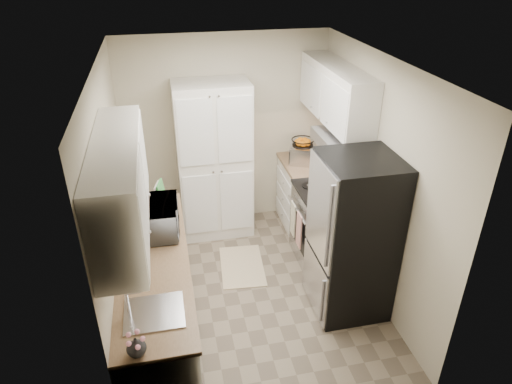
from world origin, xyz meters
TOP-DOWN VIEW (x-y plane):
  - ground at (0.00, 0.00)m, footprint 3.20×3.20m
  - room_shell at (-0.02, -0.01)m, footprint 2.64×3.24m
  - pantry_cabinet at (-0.20, 1.32)m, footprint 0.90×0.55m
  - base_cabinet_left at (-0.99, -0.43)m, footprint 0.60×2.30m
  - countertop_left at (-0.99, -0.43)m, footprint 0.63×2.33m
  - base_cabinet_right at (0.99, 1.19)m, footprint 0.60×0.80m
  - countertop_right at (0.99, 1.19)m, footprint 0.63×0.83m
  - electric_range at (0.97, 0.39)m, footprint 0.71×0.78m
  - refrigerator at (0.94, -0.41)m, footprint 0.70×0.72m
  - microwave at (-0.91, -0.01)m, footprint 0.40×0.57m
  - wine_bottle at (-1.05, 0.40)m, footprint 0.09×0.09m
  - flower_vase at (-1.11, -1.52)m, footprint 0.17×0.17m
  - cutting_board at (-0.87, 0.51)m, footprint 0.07×0.21m
  - toaster_oven at (0.94, 1.27)m, footprint 0.44×0.48m
  - fruit_basket at (0.92, 1.25)m, footprint 0.36×0.36m
  - kitchen_mat at (-0.03, 0.44)m, footprint 0.56×0.84m

SIDE VIEW (x-z plane):
  - ground at x=0.00m, z-range 0.00..0.00m
  - kitchen_mat at x=-0.03m, z-range 0.00..0.01m
  - base_cabinet_left at x=-0.99m, z-range 0.00..0.88m
  - base_cabinet_right at x=0.99m, z-range 0.00..0.88m
  - electric_range at x=0.97m, z-range -0.09..1.04m
  - refrigerator at x=0.94m, z-range 0.00..1.70m
  - countertop_left at x=-0.99m, z-range 0.88..0.92m
  - countertop_right at x=0.99m, z-range 0.88..0.92m
  - flower_vase at x=-1.11m, z-range 0.92..1.06m
  - pantry_cabinet at x=-0.20m, z-range 0.00..2.00m
  - toaster_oven at x=0.94m, z-range 0.92..1.15m
  - cutting_board at x=-0.87m, z-range 0.92..1.19m
  - microwave at x=-0.91m, z-range 0.92..1.23m
  - wine_bottle at x=-1.05m, z-range 0.92..1.26m
  - fruit_basket at x=0.92m, z-range 1.15..1.27m
  - room_shell at x=-0.02m, z-range 0.37..2.89m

